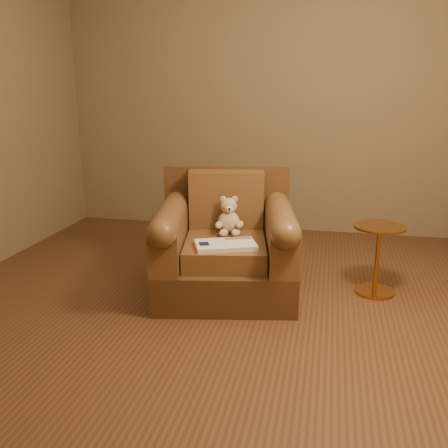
# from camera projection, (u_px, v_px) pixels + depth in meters

# --- Properties ---
(floor) EXTENTS (4.00, 4.00, 0.00)m
(floor) POSITION_uv_depth(u_px,v_px,m) (213.00, 303.00, 3.51)
(floor) COLOR brown
(floor) RESTS_ON ground
(room) EXTENTS (4.02, 4.02, 2.71)m
(room) POSITION_uv_depth(u_px,v_px,m) (212.00, 45.00, 3.05)
(room) COLOR #776549
(room) RESTS_ON ground
(armchair) EXTENTS (1.12, 1.09, 0.87)m
(armchair) POSITION_uv_depth(u_px,v_px,m) (226.00, 247.00, 3.65)
(armchair) COLOR #4A2F18
(armchair) RESTS_ON floor
(teddy_bear) EXTENTS (0.20, 0.24, 0.28)m
(teddy_bear) POSITION_uv_depth(u_px,v_px,m) (229.00, 219.00, 3.67)
(teddy_bear) COLOR tan
(teddy_bear) RESTS_ON armchair
(guidebook) EXTENTS (0.47, 0.38, 0.03)m
(guidebook) POSITION_uv_depth(u_px,v_px,m) (226.00, 245.00, 3.37)
(guidebook) COLOR beige
(guidebook) RESTS_ON armchair
(side_table) EXTENTS (0.37, 0.37, 0.51)m
(side_table) POSITION_uv_depth(u_px,v_px,m) (377.00, 257.00, 3.60)
(side_table) COLOR #BB7833
(side_table) RESTS_ON floor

